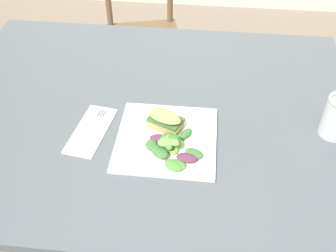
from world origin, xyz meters
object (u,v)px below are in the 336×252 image
at_px(fork_on_napkin, 93,126).
at_px(chair_wooden_far, 143,36).
at_px(dining_table, 149,133).
at_px(plate_lunch, 167,139).
at_px(sandwich_half_front, 165,120).

bearing_deg(fork_on_napkin, chair_wooden_far, 91.13).
bearing_deg(dining_table, fork_on_napkin, -145.88).
xyz_separation_m(chair_wooden_far, fork_on_napkin, (0.02, -1.05, 0.30)).
distance_m(plate_lunch, fork_on_napkin, 0.23).
height_order(dining_table, chair_wooden_far, chair_wooden_far).
height_order(plate_lunch, fork_on_napkin, plate_lunch).
distance_m(dining_table, fork_on_napkin, 0.22).
xyz_separation_m(dining_table, plate_lunch, (0.08, -0.14, 0.11)).
bearing_deg(plate_lunch, chair_wooden_far, 103.03).
height_order(sandwich_half_front, fork_on_napkin, sandwich_half_front).
bearing_deg(dining_table, sandwich_half_front, -53.72).
relative_size(chair_wooden_far, fork_on_napkin, 4.71).
relative_size(chair_wooden_far, plate_lunch, 2.97).
height_order(chair_wooden_far, fork_on_napkin, chair_wooden_far).
bearing_deg(sandwich_half_front, dining_table, 126.28).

